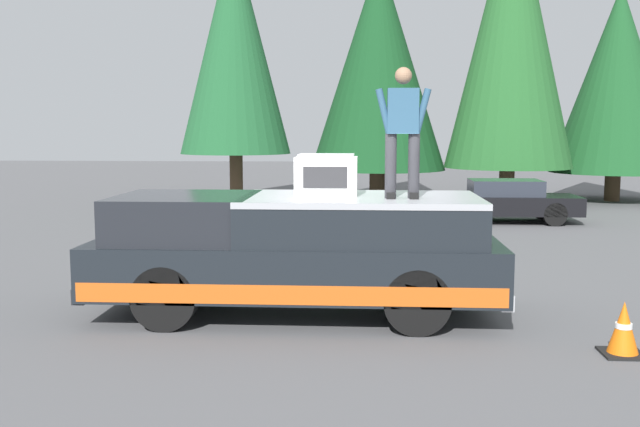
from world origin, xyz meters
name	(u,v)px	position (x,y,z in m)	size (l,w,h in m)	color
ground_plane	(335,308)	(0.00, 0.00, 0.00)	(90.00, 90.00, 0.00)	#565659
pickup_truck	(296,252)	(-0.38, 0.52, 0.87)	(2.01, 5.54, 1.65)	black
compressor_unit	(326,175)	(-0.20, 0.12, 1.93)	(0.65, 0.84, 0.56)	white
person_on_truck_bed	(403,129)	(-0.63, -0.89, 2.55)	(0.29, 0.72, 1.69)	#333338
parked_car_black	(502,201)	(9.77, -4.15, 0.58)	(1.64, 4.10, 1.16)	black
traffic_cone	(623,330)	(-1.92, -3.34, 0.29)	(0.47, 0.47, 0.62)	black
conifer_far_left	(617,80)	(15.82, -9.12, 4.21)	(4.39, 4.39, 7.44)	#4C3826
conifer_left	(511,31)	(14.57, -5.20, 5.75)	(4.23, 4.23, 10.28)	#4C3826
conifer_center_left	(379,64)	(15.30, -0.86, 4.75)	(4.70, 4.70, 8.40)	#4C3826
conifer_center_right	(234,45)	(14.13, 3.94, 5.31)	(3.70, 3.70, 8.95)	#4C3826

